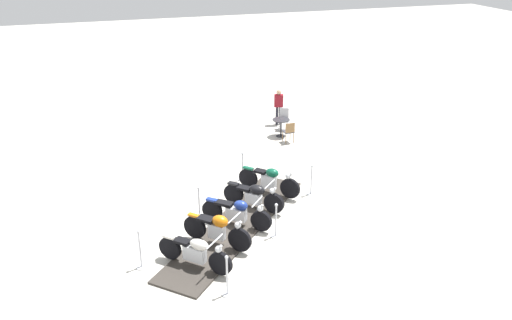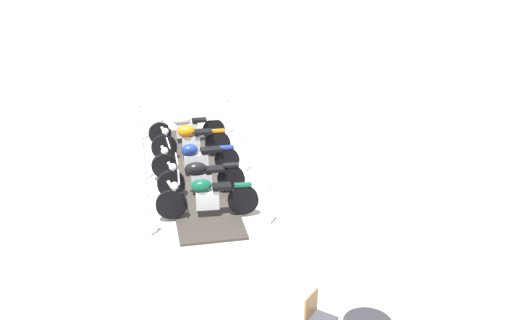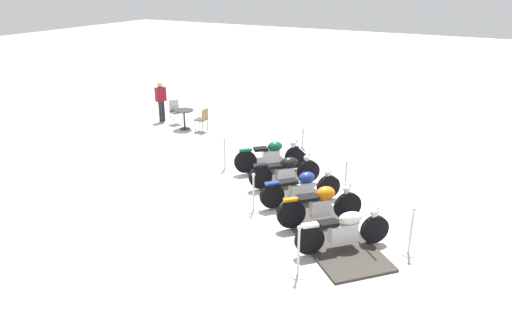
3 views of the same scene
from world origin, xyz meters
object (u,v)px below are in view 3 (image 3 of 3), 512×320
Objects in this scene: stanchion_right_mid at (345,186)px; motorcycle_copper at (321,204)px; stanchion_right_rear at (302,150)px; stanchion_left_mid at (254,200)px; stanchion_right_front at (410,238)px; motorcycle_forest at (272,155)px; stanchion_left_rear at (225,159)px; motorcycle_cream at (345,229)px; cafe_table at (184,115)px; motorcycle_black at (286,170)px; bystander_person at (161,98)px; motorcycle_navy at (302,187)px; cafe_chair_near_table at (175,110)px; cafe_chair_across_table at (202,118)px; stanchion_left_front at (298,259)px.

motorcycle_copper is at bearing -90.61° from stanchion_right_mid.
stanchion_left_mid is (0.35, -3.83, -0.04)m from stanchion_right_rear.
motorcycle_copper is 2.14m from stanchion_right_front.
motorcycle_forest reaches higher than stanchion_left_rear.
motorcycle_cream is 2.18× the size of cafe_table.
motorcycle_black is 0.98× the size of bystander_person.
motorcycle_navy is 1.64× the size of stanchion_right_rear.
bystander_person reaches higher than motorcycle_cream.
motorcycle_copper is at bearing -3.12° from cafe_chair_near_table.
cafe_table is at bearing 158.79° from stanchion_right_mid.
motorcycle_cream is 1.02× the size of bystander_person.
cafe_chair_across_table is at bearing 99.66° from motorcycle_copper.
cafe_table is (-9.50, 4.86, 0.17)m from stanchion_right_front.
stanchion_right_mid is at bearing 153.18° from cafe_chair_across_table.
motorcycle_navy is at bearing 143.35° from cafe_chair_across_table.
stanchion_left_mid is at bearing -84.78° from stanchion_right_rear.
cafe_table is (-6.54, 3.78, 0.08)m from motorcycle_navy.
stanchion_left_front is 2.54m from stanchion_right_front.
motorcycle_copper is 1.15m from motorcycle_navy.
cafe_table is at bearing 142.42° from stanchion_left_rear.
stanchion_left_rear is 3.85m from stanchion_right_mid.
stanchion_right_rear reaches higher than motorcycle_black.
stanchion_right_front reaches higher than motorcycle_navy.
cafe_chair_across_table is at bearing 98.31° from motorcycle_cream.
cafe_chair_across_table is (-4.06, 2.23, -0.01)m from motorcycle_forest.
cafe_chair_across_table is at bearing 97.41° from motorcycle_navy.
stanchion_right_front is at bearing -43.42° from stanchion_right_rear.
motorcycle_cream is 1.73× the size of cafe_chair_near_table.
stanchion_left_rear is at bearing 177.94° from stanchion_right_mid.
stanchion_left_rear is 5.30m from cafe_chair_near_table.
motorcycle_forest is 5.35m from cafe_table.
stanchion_left_rear is at bearing 127.58° from motorcycle_black.
stanchion_right_mid is 1.13× the size of cafe_chair_near_table.
stanchion_right_mid reaches higher than stanchion_left_rear.
motorcycle_navy is at bearing -133.47° from stanchion_right_mid.
stanchion_right_rear reaches higher than stanchion_left_mid.
stanchion_right_rear is at bearing 136.58° from stanchion_right_front.
cafe_table is at bearing 170.52° from stanchion_right_rear.
stanchion_left_front is 10.25m from cafe_table.
motorcycle_black is 1.15m from motorcycle_forest.
motorcycle_forest is (-3.34, 3.16, 0.03)m from motorcycle_cream.
stanchion_left_rear is (-1.75, -1.85, -0.02)m from stanchion_right_rear.
bystander_person reaches higher than cafe_chair_near_table.
motorcycle_cream is at bearing 140.99° from cafe_chair_across_table.
motorcycle_forest is at bearing 3.58° from cafe_chair_near_table.
stanchion_left_mid is 2.89m from stanchion_left_rear.
motorcycle_navy is at bearing -66.76° from stanchion_right_rear.
motorcycle_forest is 6.83m from bystander_person.
stanchion_left_mid is 0.97× the size of stanchion_right_mid.
motorcycle_navy is at bearing -7.23° from bystander_person.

